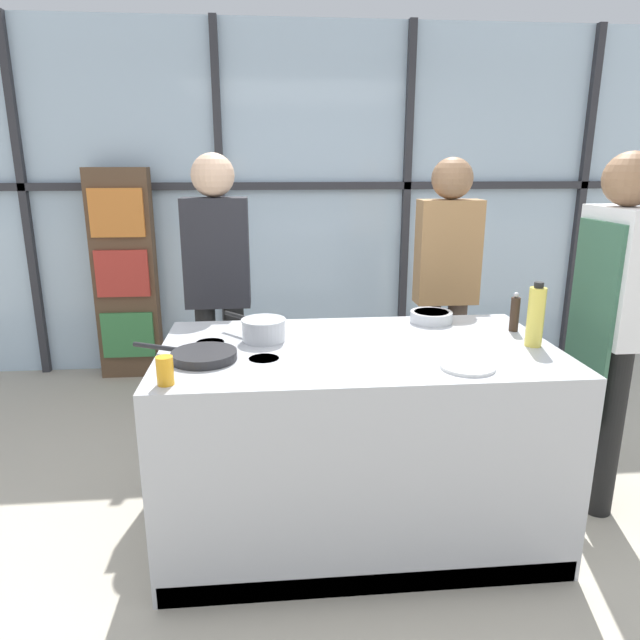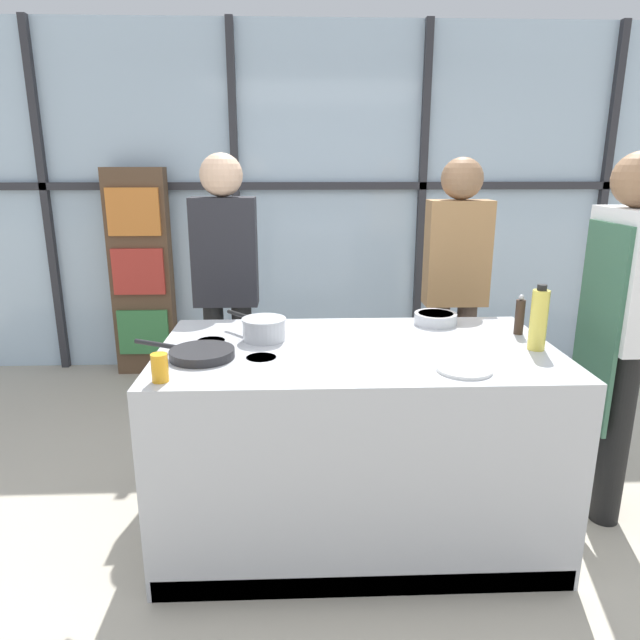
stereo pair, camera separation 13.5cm
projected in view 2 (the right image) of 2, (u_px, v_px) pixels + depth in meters
ground_plane at (354, 524)px, 2.82m from camera, size 18.00×18.00×0.00m
back_window_wall at (329, 202)px, 4.75m from camera, size 6.40×0.10×2.80m
bookshelf at (141, 274)px, 4.66m from camera, size 0.49×0.19×1.69m
demo_island at (355, 440)px, 2.69m from camera, size 1.78×0.98×0.92m
chef at (619, 317)px, 2.68m from camera, size 0.25×0.43×1.78m
spectator_far_left at (226, 279)px, 3.43m from camera, size 0.38×0.25×1.78m
spectator_center_left at (456, 279)px, 3.49m from camera, size 0.38×0.25×1.76m
frying_pan at (201, 353)px, 2.42m from camera, size 0.46×0.31×0.04m
saucepan at (264, 328)px, 2.66m from camera, size 0.30×0.32×0.10m
white_plate at (464, 369)px, 2.27m from camera, size 0.22×0.22×0.01m
mixing_bowl at (435, 318)px, 2.93m from camera, size 0.22×0.22×0.06m
oil_bottle at (539, 319)px, 2.50m from camera, size 0.08×0.08×0.29m
pepper_grinder at (520, 316)px, 2.74m from camera, size 0.04×0.04×0.20m
juice_glass_near at (160, 368)px, 2.15m from camera, size 0.06×0.06×0.11m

